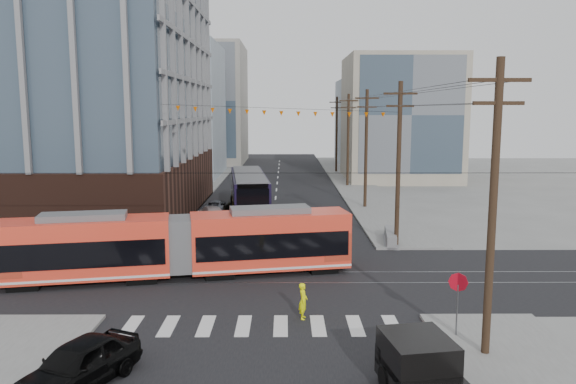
% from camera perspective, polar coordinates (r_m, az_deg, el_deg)
% --- Properties ---
extents(ground, '(160.00, 160.00, 0.00)m').
position_cam_1_polar(ground, '(27.50, -2.40, -11.12)').
color(ground, slate).
extents(office_building, '(30.00, 25.00, 28.60)m').
position_cam_1_polar(office_building, '(54.28, -26.07, 12.97)').
color(office_building, '#381E16').
rests_on(office_building, ground).
extents(bg_bldg_nw_near, '(18.00, 16.00, 18.00)m').
position_cam_1_polar(bg_bldg_nw_near, '(79.95, -13.44, 8.04)').
color(bg_bldg_nw_near, '#8C99A5').
rests_on(bg_bldg_nw_near, ground).
extents(bg_bldg_ne_near, '(14.00, 14.00, 16.00)m').
position_cam_1_polar(bg_bldg_ne_near, '(75.42, 11.27, 7.34)').
color(bg_bldg_ne_near, gray).
rests_on(bg_bldg_ne_near, ground).
extents(bg_bldg_nw_far, '(16.00, 18.00, 20.00)m').
position_cam_1_polar(bg_bldg_nw_far, '(99.05, -9.11, 8.77)').
color(bg_bldg_nw_far, gray).
rests_on(bg_bldg_nw_far, ground).
extents(bg_bldg_ne_far, '(16.00, 16.00, 14.00)m').
position_cam_1_polar(bg_bldg_ne_far, '(95.46, 10.04, 6.96)').
color(bg_bldg_ne_far, '#8C99A5').
rests_on(bg_bldg_ne_far, ground).
extents(utility_pole_near, '(0.30, 0.30, 11.00)m').
position_cam_1_polar(utility_pole_near, '(21.59, 20.07, -1.94)').
color(utility_pole_near, black).
rests_on(utility_pole_near, ground).
extents(utility_pole_far, '(0.30, 0.30, 11.00)m').
position_cam_1_polar(utility_pole_far, '(82.33, 4.96, 5.80)').
color(utility_pole_far, black).
rests_on(utility_pole_far, ground).
extents(streetcar, '(18.97, 6.15, 3.62)m').
position_cam_1_polar(streetcar, '(31.44, -10.88, -5.32)').
color(streetcar, '#F23B24').
rests_on(streetcar, ground).
extents(city_bus, '(4.33, 13.52, 3.76)m').
position_cam_1_polar(city_bus, '(49.39, -3.99, -0.12)').
color(city_bus, black).
rests_on(city_bus, ground).
extents(black_sedan, '(3.74, 5.13, 1.62)m').
position_cam_1_polar(black_sedan, '(20.62, -20.58, -16.13)').
color(black_sedan, black).
rests_on(black_sedan, ground).
extents(parked_car_silver, '(2.15, 4.70, 1.49)m').
position_cam_1_polar(parked_car_silver, '(39.29, -9.35, -4.12)').
color(parked_car_silver, '#959595').
rests_on(parked_car_silver, ground).
extents(parked_car_white, '(3.23, 4.68, 1.26)m').
position_cam_1_polar(parked_car_white, '(46.99, -7.79, -2.17)').
color(parked_car_white, '#BDAAAA').
rests_on(parked_car_white, ground).
extents(parked_car_grey, '(2.36, 4.63, 1.25)m').
position_cam_1_polar(parked_car_grey, '(50.17, -7.29, -1.49)').
color(parked_car_grey, '#535761').
rests_on(parked_car_grey, ground).
extents(pedestrian, '(0.46, 0.63, 1.63)m').
position_cam_1_polar(pedestrian, '(25.19, 1.55, -11.01)').
color(pedestrian, '#FCFF05').
rests_on(pedestrian, ground).
extents(stop_sign, '(1.02, 1.02, 2.56)m').
position_cam_1_polar(stop_sign, '(23.99, 16.80, -11.21)').
color(stop_sign, red).
rests_on(stop_sign, ground).
extents(jersey_barrier, '(1.49, 4.31, 0.84)m').
position_cam_1_polar(jersey_barrier, '(39.63, 10.36, -4.51)').
color(jersey_barrier, slate).
rests_on(jersey_barrier, ground).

